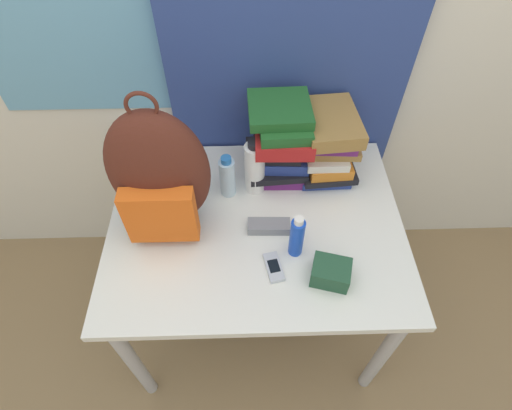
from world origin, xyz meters
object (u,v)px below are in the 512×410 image
(book_stack_center, at_px, (327,143))
(camera_pouch, at_px, (331,272))
(water_bottle, at_px, (227,177))
(cell_phone, at_px, (274,267))
(sunglasses_case, at_px, (269,226))
(book_stack_left, at_px, (281,140))
(backpack, at_px, (159,176))
(sports_bottle, at_px, (255,167))
(sunscreen_bottle, at_px, (297,237))

(book_stack_center, height_order, camera_pouch, book_stack_center)
(water_bottle, height_order, camera_pouch, water_bottle)
(cell_phone, relative_size, sunglasses_case, 0.77)
(book_stack_left, height_order, water_bottle, book_stack_left)
(backpack, distance_m, cell_phone, 0.48)
(book_stack_left, relative_size, book_stack_center, 1.13)
(sports_bottle, xyz_separation_m, camera_pouch, (0.23, -0.40, -0.08))
(book_stack_left, relative_size, cell_phone, 2.70)
(backpack, distance_m, sunglasses_case, 0.42)
(water_bottle, distance_m, sunscreen_bottle, 0.36)
(backpack, xyz_separation_m, water_bottle, (0.21, 0.13, -0.15))
(book_stack_left, xyz_separation_m, sports_bottle, (-0.10, -0.09, -0.05))
(cell_phone, xyz_separation_m, camera_pouch, (0.18, -0.04, 0.03))
(backpack, xyz_separation_m, book_stack_left, (0.41, 0.24, -0.07))
(backpack, distance_m, book_stack_left, 0.48)
(book_stack_center, bearing_deg, sunscreen_bottle, -110.46)
(water_bottle, bearing_deg, book_stack_left, 29.21)
(book_stack_center, height_order, cell_phone, book_stack_center)
(book_stack_center, xyz_separation_m, cell_phone, (-0.22, -0.46, -0.13))
(book_stack_left, distance_m, sunscreen_bottle, 0.40)
(sunglasses_case, bearing_deg, book_stack_left, 79.40)
(water_bottle, bearing_deg, book_stack_center, 17.23)
(backpack, height_order, book_stack_left, backpack)
(water_bottle, xyz_separation_m, sunglasses_case, (0.15, -0.18, -0.07))
(water_bottle, xyz_separation_m, sunscreen_bottle, (0.23, -0.28, 0.00))
(sports_bottle, xyz_separation_m, cell_phone, (0.05, -0.36, -0.10))
(sunscreen_bottle, bearing_deg, camera_pouch, -46.10)
(sunglasses_case, bearing_deg, sports_bottle, 102.20)
(book_stack_center, relative_size, sports_bottle, 1.18)
(cell_phone, bearing_deg, water_bottle, 114.37)
(book_stack_center, xyz_separation_m, camera_pouch, (-0.04, -0.50, -0.10))
(water_bottle, bearing_deg, sunscreen_bottle, -50.03)
(book_stack_center, bearing_deg, sunglasses_case, -127.82)
(book_stack_center, height_order, sunscreen_bottle, book_stack_center)
(sports_bottle, relative_size, camera_pouch, 1.67)
(backpack, xyz_separation_m, book_stack_center, (0.58, 0.25, -0.10))
(water_bottle, distance_m, sports_bottle, 0.11)
(cell_phone, bearing_deg, sunscreen_bottle, 40.80)
(backpack, height_order, sunscreen_bottle, backpack)
(water_bottle, relative_size, sunscreen_bottle, 1.00)
(sports_bottle, xyz_separation_m, sunglasses_case, (0.04, -0.20, -0.09))
(sunscreen_bottle, bearing_deg, cell_phone, -139.20)
(water_bottle, bearing_deg, sports_bottle, 10.57)
(book_stack_center, xyz_separation_m, water_bottle, (-0.38, -0.12, -0.05))
(backpack, distance_m, sunscreen_bottle, 0.48)
(cell_phone, bearing_deg, backpack, 149.50)
(sports_bottle, bearing_deg, sunscreen_bottle, -66.50)
(sunscreen_bottle, xyz_separation_m, sunglasses_case, (-0.08, 0.09, -0.07))
(sunglasses_case, bearing_deg, book_stack_center, 52.18)
(sunscreen_bottle, relative_size, camera_pouch, 1.29)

